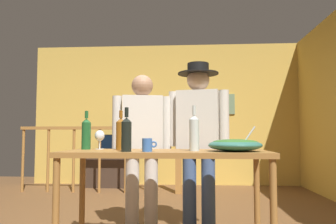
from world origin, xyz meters
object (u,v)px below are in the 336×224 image
object	(u,v)px
salad_bowl	(235,144)
wine_bottle_clear	(194,132)
framed_picture	(221,104)
mug_blue	(147,145)
tv_console	(112,171)
wine_glass	(100,136)
stair_railing	(125,151)
person_standing_right	(198,131)
wine_bottle_amber	(121,133)
person_standing_left	(142,140)
serving_table	(165,161)
flat_screen_tv	(112,143)
wine_bottle_dark	(126,134)
wine_bottle_green	(86,133)

from	to	relation	value
salad_bowl	wine_bottle_clear	world-z (taller)	wine_bottle_clear
framed_picture	mug_blue	distance (m)	4.00
tv_console	wine_glass	xyz separation A→B (m)	(0.65, -3.17, 0.65)
framed_picture	stair_railing	world-z (taller)	framed_picture
stair_railing	wine_glass	xyz separation A→B (m)	(0.28, -2.53, 0.25)
wine_glass	person_standing_right	world-z (taller)	person_standing_right
wine_bottle_amber	person_standing_left	distance (m)	0.47
mug_blue	stair_railing	bearing A→B (deg)	104.40
serving_table	person_standing_left	bearing A→B (deg)	115.14
wine_glass	mug_blue	size ratio (longest dim) A/B	1.48
stair_railing	wine_bottle_clear	world-z (taller)	wine_bottle_clear
flat_screen_tv	mug_blue	size ratio (longest dim) A/B	4.28
salad_bowl	person_standing_right	xyz separation A→B (m)	(-0.26, 0.65, 0.10)
wine_bottle_dark	person_standing_left	distance (m)	0.77
stair_railing	flat_screen_tv	world-z (taller)	stair_railing
wine_bottle_clear	wine_bottle_green	bearing A→B (deg)	166.38
stair_railing	wine_bottle_green	world-z (taller)	wine_bottle_green
flat_screen_tv	wine_bottle_green	xyz separation A→B (m)	(0.54, -3.18, 0.17)
framed_picture	salad_bowl	world-z (taller)	framed_picture
flat_screen_tv	mug_blue	distance (m)	3.70
serving_table	salad_bowl	world-z (taller)	salad_bowl
tv_console	flat_screen_tv	world-z (taller)	flat_screen_tv
tv_console	person_standing_right	world-z (taller)	person_standing_right
tv_console	wine_bottle_green	distance (m)	3.33
serving_table	mug_blue	bearing A→B (deg)	-124.81
person_standing_left	salad_bowl	bearing A→B (deg)	130.05
serving_table	mug_blue	size ratio (longest dim) A/B	14.36
framed_picture	serving_table	bearing A→B (deg)	-101.90
wine_bottle_clear	mug_blue	size ratio (longest dim) A/B	3.15
framed_picture	tv_console	world-z (taller)	framed_picture
salad_bowl	mug_blue	bearing A→B (deg)	-171.10
flat_screen_tv	wine_bottle_dark	xyz separation A→B (m)	(0.96, -3.54, 0.16)
tv_console	wine_glass	world-z (taller)	wine_glass
salad_bowl	wine_bottle_dark	xyz separation A→B (m)	(-0.81, -0.12, 0.08)
person_standing_left	wine_glass	bearing A→B (deg)	38.44
wine_bottle_clear	flat_screen_tv	bearing A→B (deg)	113.17
tv_console	wine_glass	bearing A→B (deg)	-78.50
person_standing_left	stair_railing	bearing A→B (deg)	-85.57
person_standing_left	person_standing_right	size ratio (longest dim) A/B	0.93
tv_console	wine_bottle_clear	distance (m)	3.79
wine_bottle_dark	wine_glass	bearing A→B (deg)	127.65
wine_bottle_green	person_standing_right	distance (m)	1.05
wine_bottle_clear	wine_bottle_amber	world-z (taller)	wine_bottle_clear
framed_picture	wine_bottle_clear	xyz separation A→B (m)	(-0.55, -3.73, -0.56)
serving_table	wine_bottle_dark	bearing A→B (deg)	-145.04
mug_blue	flat_screen_tv	bearing A→B (deg)	107.51
wine_glass	wine_bottle_clear	xyz separation A→B (m)	(0.81, -0.27, 0.03)
serving_table	wine_glass	bearing A→B (deg)	159.98
tv_console	person_standing_left	world-z (taller)	person_standing_left
framed_picture	stair_railing	bearing A→B (deg)	-150.38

